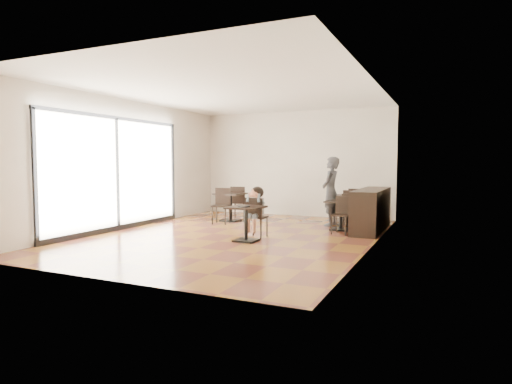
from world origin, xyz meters
The scene contains 23 objects.
floor centered at (0.00, 0.00, 0.00)m, with size 6.00×8.00×0.01m, color brown.
ceiling centered at (0.00, 0.00, 3.20)m, with size 6.00×8.00×0.01m, color silver.
wall_back centered at (0.00, 4.00, 1.60)m, with size 6.00×0.01×3.20m, color beige.
wall_front centered at (0.00, -4.00, 1.60)m, with size 6.00×0.01×3.20m, color beige.
wall_left centered at (-3.00, 0.00, 1.60)m, with size 0.01×8.00×3.20m, color beige.
wall_right centered at (3.00, 0.00, 1.60)m, with size 0.01×8.00×3.20m, color beige.
storefront_window centered at (-2.97, -0.50, 1.40)m, with size 0.04×4.50×2.60m, color white.
child_table centered at (0.52, -0.55, 0.37)m, with size 0.69×0.69×0.73m, color black, non-canonical shape.
child_chair centered at (0.52, 0.00, 0.44)m, with size 0.40×0.40×0.88m, color black, non-canonical shape.
child centered at (0.52, 0.00, 0.55)m, with size 0.40×0.55×1.11m, color slate, non-canonical shape.
plate centered at (0.52, -0.65, 0.74)m, with size 0.25×0.25×0.01m, color black.
pizza_slice centered at (0.52, -0.19, 0.96)m, with size 0.26×0.20×0.06m, color #DBC47E, non-canonical shape.
adult_patron centered at (1.56, 2.36, 0.89)m, with size 0.65×0.43×1.79m, color #37373C.
cafe_table_mid centered at (1.96, 1.74, 0.36)m, with size 0.68×0.68×0.72m, color black, non-canonical shape.
cafe_table_left centered at (-1.20, 2.03, 0.39)m, with size 0.75×0.75×0.79m, color black, non-canonical shape.
cafe_table_back centered at (1.93, 2.66, 0.39)m, with size 0.74×0.74×0.78m, color black, non-canonical shape.
chair_mid_a centered at (2.11, 2.29, 0.43)m, with size 0.39×0.39×0.86m, color black, non-canonical shape.
chair_mid_b centered at (2.11, 1.19, 0.43)m, with size 0.39×0.39×0.86m, color black, non-canonical shape.
chair_left_a centered at (-1.20, 2.58, 0.47)m, with size 0.43×0.43×0.95m, color black, non-canonical shape.
chair_left_b centered at (-1.20, 1.48, 0.47)m, with size 0.43×0.43×0.95m, color black, non-canonical shape.
chair_back_a centered at (2.09, 3.21, 0.47)m, with size 0.42×0.42×0.94m, color black, non-canonical shape.
chair_back_b centered at (2.09, 2.11, 0.47)m, with size 0.42×0.42×0.94m, color black, non-canonical shape.
service_counter centered at (2.65, 2.00, 0.50)m, with size 0.60×2.40×1.00m, color black.
Camera 1 is at (4.35, -8.48, 1.65)m, focal length 30.00 mm.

